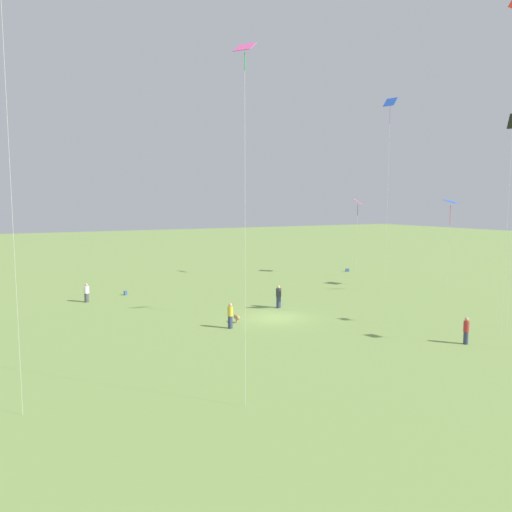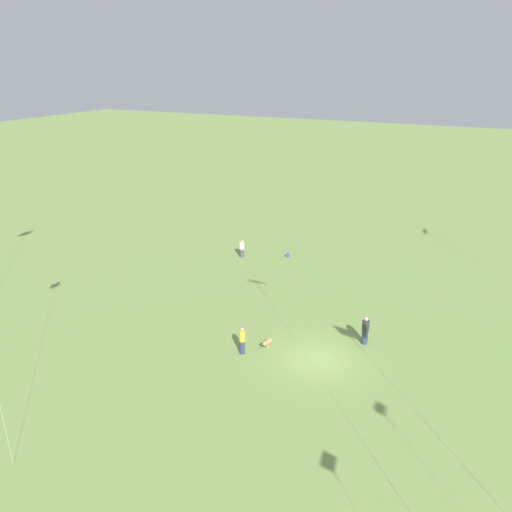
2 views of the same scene
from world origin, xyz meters
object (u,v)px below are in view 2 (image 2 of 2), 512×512
object	(u,v)px
person_2	(242,249)
picnic_bag_0	(288,255)
person_4	(242,341)
dog_0	(267,342)
person_3	(365,331)

from	to	relation	value
person_2	picnic_bag_0	size ratio (longest dim) A/B	4.21
person_4	dog_0	size ratio (longest dim) A/B	2.29
person_2	picnic_bag_0	distance (m)	4.11
dog_0	person_2	bearing A→B (deg)	-46.59
person_2	person_3	size ratio (longest dim) A/B	0.89
person_4	dog_0	world-z (taller)	person_4
person_4	picnic_bag_0	xyz separation A→B (m)	(3.34, -15.60, -0.68)
person_2	person_4	distance (m)	15.60
person_4	person_2	bearing A→B (deg)	-168.34
dog_0	person_4	bearing A→B (deg)	57.87
person_3	person_4	distance (m)	7.56
person_2	dog_0	world-z (taller)	person_2
picnic_bag_0	person_3	bearing A→B (deg)	130.19
person_4	picnic_bag_0	size ratio (longest dim) A/B	4.51
person_2	person_4	xyz separation A→B (m)	(-7.05, 13.92, 0.08)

